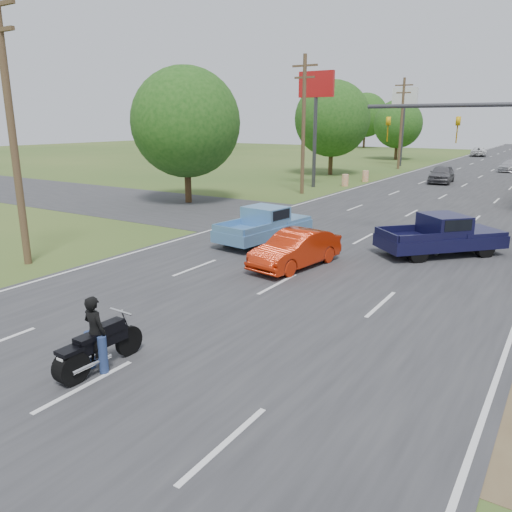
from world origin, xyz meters
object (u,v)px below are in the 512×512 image
Objects in this scene: distant_car_grey at (442,174)px; navy_pickup at (443,235)px; blue_pickup at (266,224)px; distant_car_white at (478,152)px; distant_car_silver at (510,166)px; red_convertible at (296,249)px; motorcycle at (94,350)px; rider at (95,336)px.

navy_pickup is at bearing -82.08° from distant_car_grey.
distant_car_white is at bearing 98.90° from blue_pickup.
blue_pickup is 42.69m from distant_car_silver.
distant_car_white is (-3.34, 39.20, -0.10)m from distant_car_grey.
red_convertible is 0.84× the size of distant_car_white.
navy_pickup is (4.10, 14.49, 0.33)m from motorcycle.
rider and blue_pickup have the same top height.
distant_car_white reaches higher than red_convertible.
navy_pickup is 1.09× the size of distant_car_grey.
red_convertible is 45.22m from distant_car_silver.
red_convertible is 0.80× the size of blue_pickup.
motorcycle is at bearing -68.32° from blue_pickup.
distant_car_white is (-7.22, 24.53, 0.06)m from distant_car_silver.
rider reaches higher than distant_car_silver.
motorcycle is 0.47× the size of distant_car_white.
motorcycle is at bearing -62.99° from navy_pickup.
distant_car_white is (-9.22, 64.83, -0.16)m from navy_pickup.
motorcycle is 0.31m from rider.
motorcycle is 12.84m from blue_pickup.
blue_pickup reaches higher than distant_car_white.
rider is at bearing -80.15° from red_convertible.
distant_car_silver is (5.29, 42.36, -0.20)m from blue_pickup.
motorcycle is 40.16m from distant_car_grey.
distant_car_grey is (-1.61, 30.49, 0.11)m from red_convertible.
blue_pickup reaches higher than motorcycle.
rider is at bearing -68.24° from blue_pickup.
navy_pickup is 65.48m from distant_car_white.
distant_car_silver is at bearing 89.34° from motorcycle.
motorcycle is (0.17, -9.62, -0.16)m from red_convertible.
blue_pickup is (-3.20, 12.36, 0.01)m from rider.
blue_pickup reaches higher than distant_car_grey.
rider is 0.33× the size of navy_pickup.
navy_pickup is (7.30, 2.06, 0.02)m from blue_pickup.
blue_pickup is (-3.03, 2.80, 0.15)m from red_convertible.
navy_pickup is 26.30m from distant_car_grey.
blue_pickup is 1.19× the size of distant_car_silver.
blue_pickup is 66.92m from distant_car_white.
navy_pickup is 1.02× the size of distant_car_white.
motorcycle is 0.45× the size of blue_pickup.
navy_pickup reaches higher than blue_pickup.
motorcycle is 79.48m from distant_car_white.
distant_car_grey reaches higher than red_convertible.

